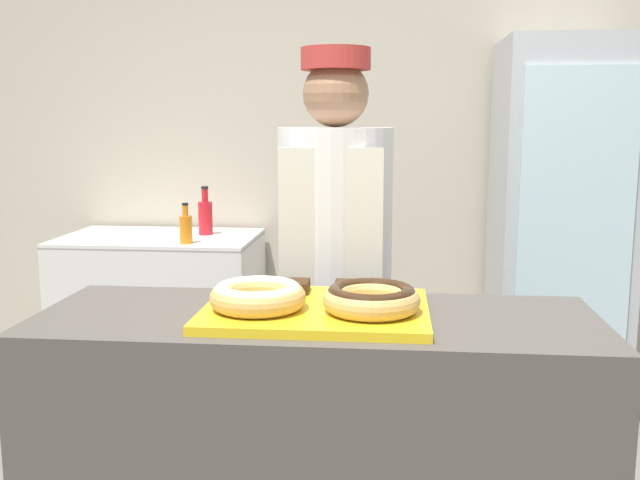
{
  "coord_description": "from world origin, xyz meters",
  "views": [
    {
      "loc": [
        0.19,
        -1.77,
        1.43
      ],
      "look_at": [
        0.0,
        0.1,
        1.12
      ],
      "focal_mm": 40.0,
      "sensor_mm": 36.0,
      "label": 1
    }
  ],
  "objects_px": {
    "donut_light_glaze": "(258,295)",
    "beverage_fridge": "(558,231)",
    "chest_freezer": "(162,315)",
    "bottle_orange": "(186,228)",
    "baker_person": "(336,285)",
    "serving_tray": "(316,310)",
    "donut_chocolate_glaze": "(371,298)",
    "brownie_back_left": "(293,286)",
    "brownie_back_right": "(351,288)",
    "bottle_red": "(205,216)"
  },
  "relations": [
    {
      "from": "donut_chocolate_glaze",
      "to": "brownie_back_right",
      "type": "distance_m",
      "value": 0.2
    },
    {
      "from": "brownie_back_left",
      "to": "bottle_orange",
      "type": "xyz_separation_m",
      "value": [
        -0.71,
        1.39,
        -0.05
      ]
    },
    {
      "from": "donut_chocolate_glaze",
      "to": "beverage_fridge",
      "type": "relative_size",
      "value": 0.13
    },
    {
      "from": "beverage_fridge",
      "to": "bottle_red",
      "type": "height_order",
      "value": "beverage_fridge"
    },
    {
      "from": "baker_person",
      "to": "chest_freezer",
      "type": "height_order",
      "value": "baker_person"
    },
    {
      "from": "brownie_back_right",
      "to": "bottle_red",
      "type": "relative_size",
      "value": 0.35
    },
    {
      "from": "serving_tray",
      "to": "chest_freezer",
      "type": "xyz_separation_m",
      "value": [
        -1.0,
        1.75,
        -0.52
      ]
    },
    {
      "from": "brownie_back_left",
      "to": "brownie_back_right",
      "type": "relative_size",
      "value": 1.0
    },
    {
      "from": "brownie_back_left",
      "to": "brownie_back_right",
      "type": "distance_m",
      "value": 0.16
    },
    {
      "from": "brownie_back_left",
      "to": "brownie_back_right",
      "type": "height_order",
      "value": "same"
    },
    {
      "from": "baker_person",
      "to": "chest_freezer",
      "type": "relative_size",
      "value": 1.68
    },
    {
      "from": "beverage_fridge",
      "to": "bottle_red",
      "type": "relative_size",
      "value": 7.21
    },
    {
      "from": "brownie_back_right",
      "to": "serving_tray",
      "type": "bearing_deg",
      "value": -119.06
    },
    {
      "from": "donut_chocolate_glaze",
      "to": "bottle_red",
      "type": "height_order",
      "value": "bottle_red"
    },
    {
      "from": "serving_tray",
      "to": "brownie_back_right",
      "type": "xyz_separation_m",
      "value": [
        0.08,
        0.15,
        0.03
      ]
    },
    {
      "from": "brownie_back_left",
      "to": "serving_tray",
      "type": "bearing_deg",
      "value": -60.94
    },
    {
      "from": "donut_chocolate_glaze",
      "to": "chest_freezer",
      "type": "height_order",
      "value": "donut_chocolate_glaze"
    },
    {
      "from": "brownie_back_left",
      "to": "beverage_fridge",
      "type": "xyz_separation_m",
      "value": [
        1.08,
        1.6,
        -0.07
      ]
    },
    {
      "from": "brownie_back_left",
      "to": "baker_person",
      "type": "xyz_separation_m",
      "value": [
        0.09,
        0.46,
        -0.1
      ]
    },
    {
      "from": "brownie_back_right",
      "to": "beverage_fridge",
      "type": "relative_size",
      "value": 0.05
    },
    {
      "from": "serving_tray",
      "to": "donut_light_glaze",
      "type": "relative_size",
      "value": 2.34
    },
    {
      "from": "donut_chocolate_glaze",
      "to": "brownie_back_left",
      "type": "height_order",
      "value": "donut_chocolate_glaze"
    },
    {
      "from": "serving_tray",
      "to": "brownie_back_left",
      "type": "height_order",
      "value": "brownie_back_left"
    },
    {
      "from": "brownie_back_right",
      "to": "baker_person",
      "type": "bearing_deg",
      "value": 99.56
    },
    {
      "from": "brownie_back_left",
      "to": "bottle_red",
      "type": "distance_m",
      "value": 1.81
    },
    {
      "from": "bottle_orange",
      "to": "bottle_red",
      "type": "bearing_deg",
      "value": 85.57
    },
    {
      "from": "serving_tray",
      "to": "beverage_fridge",
      "type": "height_order",
      "value": "beverage_fridge"
    },
    {
      "from": "donut_light_glaze",
      "to": "beverage_fridge",
      "type": "distance_m",
      "value": 2.13
    },
    {
      "from": "serving_tray",
      "to": "brownie_back_left",
      "type": "bearing_deg",
      "value": 119.06
    },
    {
      "from": "serving_tray",
      "to": "bottle_orange",
      "type": "bearing_deg",
      "value": 117.36
    },
    {
      "from": "chest_freezer",
      "to": "bottle_orange",
      "type": "distance_m",
      "value": 0.58
    },
    {
      "from": "bottle_red",
      "to": "brownie_back_right",
      "type": "bearing_deg",
      "value": -62.96
    },
    {
      "from": "bottle_orange",
      "to": "chest_freezer",
      "type": "bearing_deg",
      "value": 133.53
    },
    {
      "from": "bottle_red",
      "to": "brownie_back_left",
      "type": "bearing_deg",
      "value": -67.55
    },
    {
      "from": "donut_light_glaze",
      "to": "brownie_back_left",
      "type": "xyz_separation_m",
      "value": [
        0.06,
        0.19,
        -0.02
      ]
    },
    {
      "from": "donut_light_glaze",
      "to": "chest_freezer",
      "type": "distance_m",
      "value": 2.07
    },
    {
      "from": "brownie_back_right",
      "to": "bottle_red",
      "type": "height_order",
      "value": "bottle_red"
    },
    {
      "from": "donut_light_glaze",
      "to": "bottle_red",
      "type": "bearing_deg",
      "value": 108.64
    },
    {
      "from": "brownie_back_right",
      "to": "baker_person",
      "type": "xyz_separation_m",
      "value": [
        -0.08,
        0.46,
        -0.1
      ]
    },
    {
      "from": "donut_chocolate_glaze",
      "to": "bottle_orange",
      "type": "relative_size",
      "value": 1.24
    },
    {
      "from": "donut_light_glaze",
      "to": "bottle_red",
      "type": "xyz_separation_m",
      "value": [
        -0.63,
        1.86,
        -0.05
      ]
    },
    {
      "from": "serving_tray",
      "to": "donut_chocolate_glaze",
      "type": "relative_size",
      "value": 2.34
    },
    {
      "from": "donut_chocolate_glaze",
      "to": "chest_freezer",
      "type": "distance_m",
      "value": 2.2
    },
    {
      "from": "donut_chocolate_glaze",
      "to": "serving_tray",
      "type": "bearing_deg",
      "value": 162.28
    },
    {
      "from": "beverage_fridge",
      "to": "bottle_red",
      "type": "bearing_deg",
      "value": 177.59
    },
    {
      "from": "brownie_back_right",
      "to": "brownie_back_left",
      "type": "bearing_deg",
      "value": 180.0
    },
    {
      "from": "serving_tray",
      "to": "donut_light_glaze",
      "type": "bearing_deg",
      "value": -162.28
    },
    {
      "from": "baker_person",
      "to": "brownie_back_left",
      "type": "bearing_deg",
      "value": -100.45
    },
    {
      "from": "serving_tray",
      "to": "beverage_fridge",
      "type": "relative_size",
      "value": 0.32
    },
    {
      "from": "beverage_fridge",
      "to": "donut_chocolate_glaze",
      "type": "bearing_deg",
      "value": -115.55
    }
  ]
}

